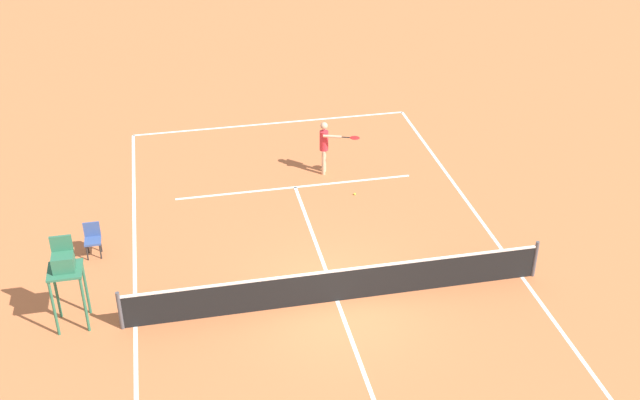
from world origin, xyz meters
The scene contains 7 objects.
ground_plane centered at (0.00, 0.00, 0.00)m, with size 60.00×60.00×0.00m, color #C66B3D.
court_lines centered at (0.00, 0.00, 0.00)m, with size 10.14×21.87×0.01m.
tennis_net centered at (0.00, 0.00, 0.50)m, with size 10.74×0.10×1.07m.
player_serving centered at (-1.14, -6.72, 1.08)m, with size 1.22×0.92×1.81m.
tennis_ball centered at (-1.73, -5.12, 0.03)m, with size 0.07×0.07×0.07m, color #CCE033.
umpire_chair centered at (6.45, -0.44, 1.61)m, with size 0.80×0.80×2.41m.
courtside_chair_mid centered at (6.08, -3.40, 0.53)m, with size 0.44×0.46×0.95m.
Camera 1 is at (3.70, 15.62, 12.36)m, focal length 44.54 mm.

